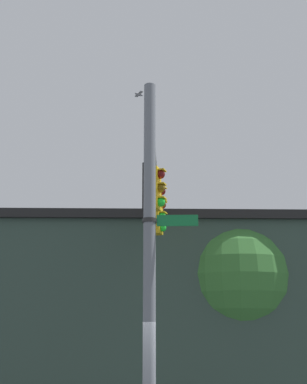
% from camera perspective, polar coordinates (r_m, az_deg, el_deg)
% --- Properties ---
extents(signal_pole, '(0.24, 0.24, 7.35)m').
position_cam_1_polar(signal_pole, '(9.78, -0.46, -7.48)').
color(signal_pole, slate).
rests_on(signal_pole, ground).
extents(mast_arm, '(5.21, 1.73, 0.16)m').
position_cam_1_polar(mast_arm, '(13.10, 0.05, 2.95)').
color(mast_arm, slate).
extents(traffic_light_nearest_pole, '(0.54, 0.49, 1.31)m').
position_cam_1_polar(traffic_light_nearest_pole, '(12.33, 0.06, 0.39)').
color(traffic_light_nearest_pole, black).
extents(traffic_light_mid_inner, '(0.54, 0.49, 1.31)m').
position_cam_1_polar(traffic_light_mid_inner, '(13.72, 0.25, -1.36)').
color(traffic_light_mid_inner, black).
extents(traffic_light_mid_outer, '(0.54, 0.49, 1.31)m').
position_cam_1_polar(traffic_light_mid_outer, '(15.13, 0.41, -2.78)').
color(traffic_light_mid_outer, black).
extents(street_name_sign, '(0.43, 1.05, 0.22)m').
position_cam_1_polar(street_name_sign, '(9.91, 1.02, -3.23)').
color(street_name_sign, '#147238').
extents(bird_flying, '(0.32, 0.35, 0.09)m').
position_cam_1_polar(bird_flying, '(15.59, -1.65, 10.90)').
color(bird_flying, gray).
extents(storefront_building, '(12.22, 15.50, 6.29)m').
position_cam_1_polar(storefront_building, '(19.82, -0.92, -13.51)').
color(storefront_building, '#33473D').
rests_on(storefront_building, ground).
extents(tree_by_storefront, '(4.33, 4.33, 6.38)m').
position_cam_1_polar(tree_by_storefront, '(18.07, 9.05, -9.70)').
color(tree_by_storefront, '#4C3823').
rests_on(tree_by_storefront, ground).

